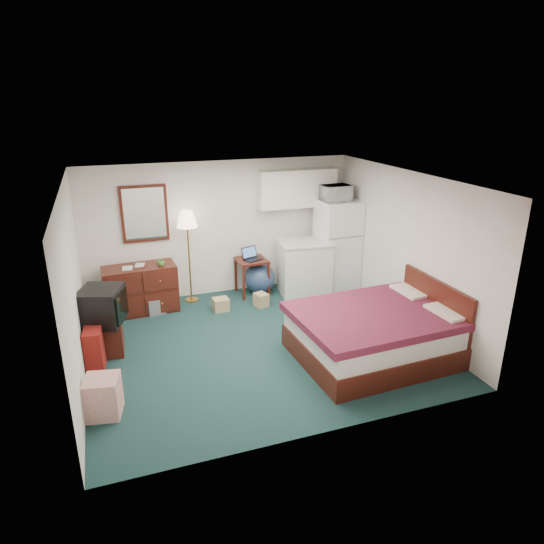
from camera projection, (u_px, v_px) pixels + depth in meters
name	position (u px, v px, depth m)	size (l,w,h in m)	color
floor	(259.00, 343.00, 7.45)	(5.00, 4.50, 0.01)	black
ceiling	(257.00, 180.00, 6.59)	(5.00, 4.50, 0.01)	silver
walls	(258.00, 266.00, 7.02)	(5.01, 4.51, 2.50)	silver
mirror	(144.00, 214.00, 8.42)	(0.80, 0.06, 1.00)	white
upper_cabinets	(297.00, 188.00, 9.07)	(1.50, 0.35, 0.70)	white
headboard	(434.00, 312.00, 7.21)	(0.06, 1.56, 1.00)	black
dresser	(141.00, 289.00, 8.42)	(1.22, 0.56, 0.84)	black
floor_lamp	(189.00, 257.00, 8.72)	(0.37, 0.37, 1.69)	#BE8734
desk	(252.00, 277.00, 9.19)	(0.55, 0.55, 0.70)	black
exercise_ball	(260.00, 278.00, 9.27)	(0.58, 0.58, 0.58)	navy
kitchen_counter	(304.00, 268.00, 9.18)	(0.91, 0.69, 0.99)	white
fridge	(337.00, 246.00, 9.28)	(0.72, 0.72, 1.75)	white
bed	(375.00, 334.00, 6.96)	(2.19, 1.71, 0.70)	#4E1220
tv_stand	(105.00, 337.00, 7.11)	(0.50, 0.55, 0.50)	black
suitcase	(94.00, 350.00, 6.64)	(0.23, 0.37, 0.61)	#5B060C
retail_box	(103.00, 397.00, 5.71)	(0.39, 0.39, 0.49)	silver
file_bin	(158.00, 304.00, 8.48)	(0.40, 0.30, 0.28)	slate
cardboard_box_a	(221.00, 304.00, 8.54)	(0.27, 0.23, 0.23)	tan
cardboard_box_b	(261.00, 300.00, 8.72)	(0.20, 0.24, 0.24)	tan
laptop	(253.00, 254.00, 9.01)	(0.32, 0.26, 0.22)	black
crt_tv	(102.00, 306.00, 6.89)	(0.57, 0.61, 0.53)	black
microwave	(336.00, 191.00, 8.87)	(0.53, 0.29, 0.36)	white
book_a	(122.00, 263.00, 8.10)	(0.17, 0.02, 0.23)	tan
book_b	(134.00, 260.00, 8.25)	(0.16, 0.02, 0.21)	tan
mug	(161.00, 262.00, 8.27)	(0.13, 0.10, 0.13)	#487E38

